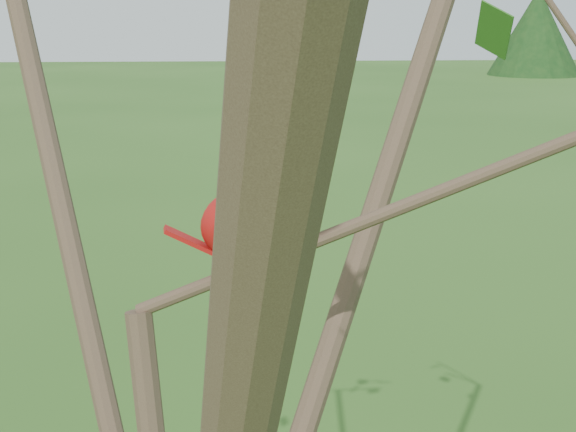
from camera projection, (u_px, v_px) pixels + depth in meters
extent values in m
ellipsoid|color=#AC0E10|center=(249.00, 225.00, 1.00)|extent=(0.13, 0.10, 0.10)
sphere|color=#AC0E10|center=(291.00, 196.00, 1.00)|extent=(0.06, 0.06, 0.06)
cone|color=#AC0E10|center=(287.00, 175.00, 0.99)|extent=(0.04, 0.03, 0.04)
cone|color=#D85914|center=(313.00, 198.00, 1.01)|extent=(0.03, 0.02, 0.02)
ellipsoid|color=black|center=(305.00, 199.00, 1.00)|extent=(0.02, 0.03, 0.03)
cube|color=#AC0E10|center=(193.00, 242.00, 0.99)|extent=(0.07, 0.03, 0.04)
ellipsoid|color=#AC0E10|center=(242.00, 216.00, 1.03)|extent=(0.09, 0.03, 0.06)
ellipsoid|color=#AC0E10|center=(248.00, 231.00, 0.96)|extent=(0.09, 0.03, 0.06)
cylinder|color=#3D2D21|center=(536.00, 35.00, 30.64)|extent=(0.45, 0.45, 3.01)
cone|color=black|center=(536.00, 32.00, 30.61)|extent=(3.51, 3.51, 3.26)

